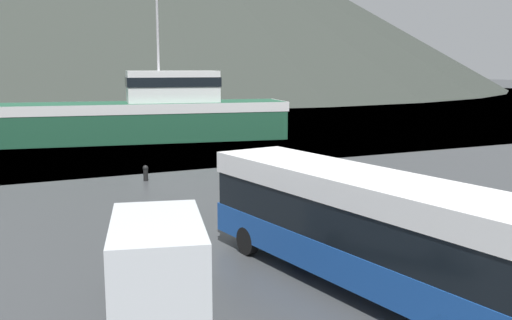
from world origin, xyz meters
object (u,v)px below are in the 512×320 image
Objects in this scene: storage_bin at (403,202)px; small_boat at (153,130)px; delivery_van at (158,266)px; fishing_boat at (150,113)px; tour_bus at (359,223)px.

small_boat is (-1.79, 31.06, -0.11)m from storage_bin.
fishing_boat is at bearing 89.81° from delivery_van.
tour_bus is 5.56m from delivery_van.
tour_bus is 32.99m from fishing_boat.
fishing_boat reaches higher than delivery_van.
fishing_boat is (3.06, 32.84, 0.43)m from tour_bus.
fishing_boat reaches higher than storage_bin.
small_boat is at bearing 93.30° from storage_bin.
delivery_van is 4.47× the size of storage_bin.
fishing_boat reaches higher than small_boat.
storage_bin is at bearing 33.28° from tour_bus.
fishing_boat is 27.67m from storage_bin.
storage_bin is 31.11m from small_boat.
small_boat is (4.28, 36.45, -1.35)m from tour_bus.
tour_bus is at bearing 12.31° from delivery_van.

